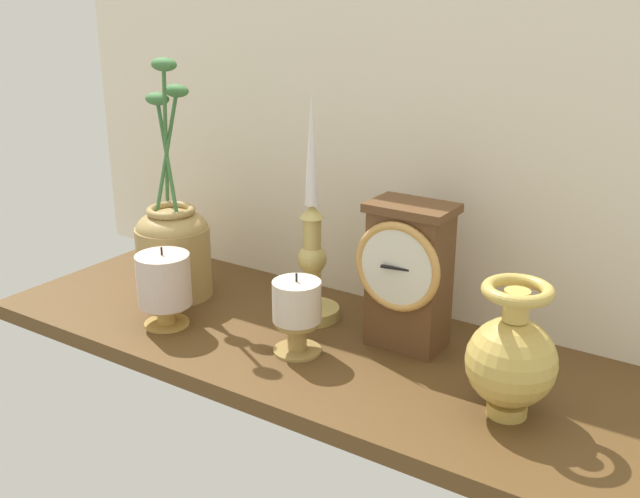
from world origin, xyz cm
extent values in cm
cube|color=#54381B|center=(0.00, 0.00, -1.20)|extent=(100.00, 36.00, 2.40)
cube|color=#EEE1C8|center=(0.00, 18.50, 32.50)|extent=(120.00, 2.00, 65.00)
cube|color=brown|center=(12.41, 5.94, 9.80)|extent=(10.29, 6.83, 19.60)
cube|color=brown|center=(12.41, 5.94, 20.20)|extent=(11.53, 7.65, 1.20)
torus|color=tan|center=(12.41, 2.12, 12.94)|extent=(12.56, 1.14, 12.56)
cylinder|color=silver|center=(12.41, 2.02, 12.94)|extent=(10.51, 0.40, 10.51)
cube|color=black|center=(12.41, 1.72, 12.94)|extent=(4.04, 1.40, 0.30)
cylinder|color=tan|center=(-3.81, 5.97, 0.90)|extent=(8.27, 8.27, 1.80)
cylinder|color=tan|center=(-3.81, 5.97, 8.92)|extent=(2.77, 2.77, 14.25)
sphere|color=tan|center=(-3.81, 5.97, 9.64)|extent=(4.43, 4.43, 4.43)
cone|color=tan|center=(-3.81, 5.97, 17.05)|extent=(3.70, 3.70, 2.00)
cone|color=white|center=(-3.81, 5.97, 26.61)|extent=(2.12, 2.12, 17.12)
cylinder|color=tan|center=(30.87, -3.94, 0.80)|extent=(4.81, 4.81, 1.60)
sphere|color=tan|center=(30.87, -3.94, 6.95)|extent=(10.69, 10.69, 10.69)
cylinder|color=tan|center=(30.87, -3.94, 14.11)|extent=(2.99, 2.99, 3.65)
torus|color=tan|center=(30.87, -3.94, 15.94)|extent=(8.20, 8.20, 1.48)
cylinder|color=#A98A50|center=(-27.71, 1.18, 5.79)|extent=(11.98, 11.98, 11.59)
ellipsoid|color=#A98A50|center=(-27.71, 1.18, 11.59)|extent=(11.38, 11.38, 5.69)
torus|color=#A98A50|center=(-27.71, 1.18, 14.43)|extent=(7.77, 7.77, 1.19)
cylinder|color=#3E733C|center=(-27.71, 1.18, 23.08)|extent=(5.06, 2.59, 16.82)
ellipsoid|color=#3E733C|center=(-29.95, 2.17, 31.73)|extent=(4.40, 2.80, 2.00)
cylinder|color=#3E733C|center=(-27.71, 1.18, 25.95)|extent=(6.71, 5.52, 21.94)
ellipsoid|color=#3E733C|center=(-24.61, -1.25, 37.47)|extent=(4.40, 2.80, 2.00)
cylinder|color=#3E733C|center=(-27.71, 1.18, 23.80)|extent=(3.44, 3.57, 18.47)
ellipsoid|color=#3E733C|center=(-26.28, 2.67, 33.17)|extent=(4.40, 2.80, 2.00)
cylinder|color=#A78849|center=(0.76, -4.49, 2.20)|extent=(2.70, 2.70, 4.41)
cylinder|color=#A78849|center=(0.76, -4.49, 0.40)|extent=(6.76, 6.76, 0.80)
cylinder|color=#A78849|center=(0.76, -4.49, 4.41)|extent=(6.08, 6.08, 0.60)
cylinder|color=beige|center=(0.76, -4.49, 7.64)|extent=(6.73, 6.73, 5.67)
cylinder|color=black|center=(0.76, -4.49, 11.08)|extent=(0.30, 0.30, 1.20)
cylinder|color=#BD9547|center=(-20.68, -8.17, 1.47)|extent=(2.70, 2.70, 2.94)
cylinder|color=#BD9547|center=(-20.68, -8.17, 0.40)|extent=(6.74, 6.74, 0.80)
cylinder|color=#BD9547|center=(-20.68, -8.17, 2.94)|extent=(6.07, 6.07, 0.60)
cylinder|color=beige|center=(-20.68, -8.17, 7.23)|extent=(8.00, 8.00, 7.78)
cylinder|color=black|center=(-20.68, -8.17, 11.73)|extent=(0.30, 0.30, 1.20)
camera|label=1|loc=(55.62, -81.26, 48.40)|focal=42.30mm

